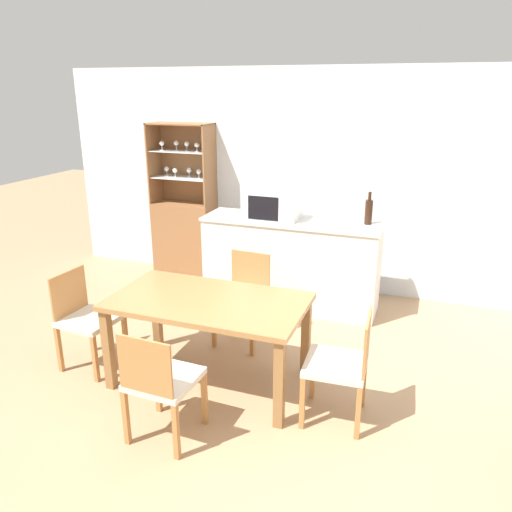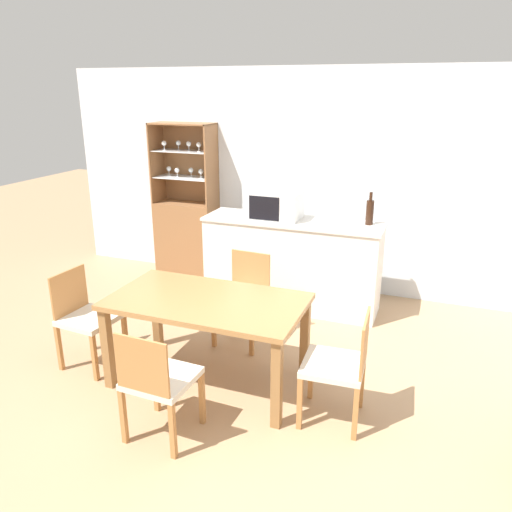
{
  "view_description": "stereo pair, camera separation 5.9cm",
  "coord_description": "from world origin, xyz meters",
  "px_view_note": "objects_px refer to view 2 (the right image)",
  "views": [
    {
      "loc": [
        1.17,
        -3.02,
        2.33
      ],
      "look_at": [
        -0.33,
        1.09,
        0.84
      ],
      "focal_mm": 35.0,
      "sensor_mm": 36.0,
      "label": 1
    },
    {
      "loc": [
        1.23,
        -3.0,
        2.33
      ],
      "look_at": [
        -0.33,
        1.09,
        0.84
      ],
      "focal_mm": 35.0,
      "sensor_mm": 36.0,
      "label": 2
    }
  ],
  "objects_px": {
    "dining_chair_head_near": "(158,381)",
    "display_cabinet": "(187,229)",
    "dining_chair_side_left_near": "(86,317)",
    "dining_chair_side_right_near": "(339,365)",
    "microwave": "(276,205)",
    "dining_chair_head_far": "(243,297)",
    "wine_bottle": "(370,212)",
    "dining_table": "(207,310)"
  },
  "relations": [
    {
      "from": "dining_chair_head_near",
      "to": "display_cabinet",
      "type": "bearing_deg",
      "value": 116.99
    },
    {
      "from": "dining_chair_side_left_near",
      "to": "dining_chair_head_near",
      "type": "height_order",
      "value": "same"
    },
    {
      "from": "dining_chair_head_near",
      "to": "dining_chair_side_right_near",
      "type": "xyz_separation_m",
      "value": [
        1.1,
        0.63,
        0.0
      ]
    },
    {
      "from": "dining_chair_head_near",
      "to": "microwave",
      "type": "xyz_separation_m",
      "value": [
        -0.0,
        2.47,
        0.68
      ]
    },
    {
      "from": "microwave",
      "to": "display_cabinet",
      "type": "bearing_deg",
      "value": 160.89
    },
    {
      "from": "dining_chair_head_far",
      "to": "wine_bottle",
      "type": "relative_size",
      "value": 2.5
    },
    {
      "from": "microwave",
      "to": "dining_chair_head_far",
      "type": "bearing_deg",
      "value": -89.64
    },
    {
      "from": "microwave",
      "to": "dining_table",
      "type": "bearing_deg",
      "value": -89.89
    },
    {
      "from": "display_cabinet",
      "to": "dining_chair_side_left_near",
      "type": "distance_m",
      "value": 2.33
    },
    {
      "from": "microwave",
      "to": "wine_bottle",
      "type": "bearing_deg",
      "value": 5.33
    },
    {
      "from": "display_cabinet",
      "to": "dining_chair_head_near",
      "type": "relative_size",
      "value": 2.27
    },
    {
      "from": "display_cabinet",
      "to": "dining_table",
      "type": "bearing_deg",
      "value": -58.14
    },
    {
      "from": "display_cabinet",
      "to": "dining_chair_side_left_near",
      "type": "height_order",
      "value": "display_cabinet"
    },
    {
      "from": "dining_chair_head_near",
      "to": "wine_bottle",
      "type": "xyz_separation_m",
      "value": [
        0.97,
        2.56,
        0.67
      ]
    },
    {
      "from": "dining_chair_head_near",
      "to": "dining_chair_side_right_near",
      "type": "height_order",
      "value": "same"
    },
    {
      "from": "dining_chair_side_right_near",
      "to": "wine_bottle",
      "type": "relative_size",
      "value": 2.5
    },
    {
      "from": "display_cabinet",
      "to": "dining_chair_side_left_near",
      "type": "bearing_deg",
      "value": -83.62
    },
    {
      "from": "dining_table",
      "to": "dining_chair_head_far",
      "type": "bearing_deg",
      "value": 89.79
    },
    {
      "from": "dining_table",
      "to": "dining_chair_head_far",
      "type": "distance_m",
      "value": 0.78
    },
    {
      "from": "dining_chair_side_left_near",
      "to": "dining_chair_head_far",
      "type": "height_order",
      "value": "same"
    },
    {
      "from": "display_cabinet",
      "to": "dining_chair_side_right_near",
      "type": "xyz_separation_m",
      "value": [
        2.46,
        -2.31,
        -0.15
      ]
    },
    {
      "from": "microwave",
      "to": "wine_bottle",
      "type": "distance_m",
      "value": 0.98
    },
    {
      "from": "display_cabinet",
      "to": "dining_chair_head_far",
      "type": "distance_m",
      "value": 1.98
    },
    {
      "from": "wine_bottle",
      "to": "dining_chair_head_far",
      "type": "bearing_deg",
      "value": -132.67
    },
    {
      "from": "wine_bottle",
      "to": "display_cabinet",
      "type": "bearing_deg",
      "value": 170.77
    },
    {
      "from": "dining_table",
      "to": "microwave",
      "type": "xyz_separation_m",
      "value": [
        -0.0,
        1.72,
        0.48
      ]
    },
    {
      "from": "display_cabinet",
      "to": "wine_bottle",
      "type": "relative_size",
      "value": 5.67
    },
    {
      "from": "dining_chair_head_near",
      "to": "dining_table",
      "type": "bearing_deg",
      "value": 92.11
    },
    {
      "from": "dining_table",
      "to": "dining_chair_head_near",
      "type": "bearing_deg",
      "value": -90.13
    },
    {
      "from": "dining_chair_head_far",
      "to": "dining_chair_side_right_near",
      "type": "xyz_separation_m",
      "value": [
        1.1,
        -0.88,
        0.0
      ]
    },
    {
      "from": "dining_chair_side_right_near",
      "to": "microwave",
      "type": "height_order",
      "value": "microwave"
    },
    {
      "from": "dining_chair_side_left_near",
      "to": "wine_bottle",
      "type": "distance_m",
      "value": 2.91
    },
    {
      "from": "dining_chair_side_left_near",
      "to": "microwave",
      "type": "distance_m",
      "value": 2.25
    },
    {
      "from": "display_cabinet",
      "to": "dining_chair_side_left_near",
      "type": "relative_size",
      "value": 2.27
    },
    {
      "from": "dining_chair_side_left_near",
      "to": "microwave",
      "type": "bearing_deg",
      "value": 153.6
    },
    {
      "from": "dining_chair_head_near",
      "to": "dining_chair_side_left_near",
      "type": "bearing_deg",
      "value": 152.38
    },
    {
      "from": "dining_chair_side_left_near",
      "to": "dining_chair_side_right_near",
      "type": "distance_m",
      "value": 2.2
    },
    {
      "from": "dining_chair_head_near",
      "to": "dining_chair_side_right_near",
      "type": "distance_m",
      "value": 1.27
    },
    {
      "from": "dining_chair_side_left_near",
      "to": "dining_chair_head_near",
      "type": "xyz_separation_m",
      "value": [
        1.1,
        -0.63,
        0.0
      ]
    },
    {
      "from": "dining_chair_side_left_near",
      "to": "dining_chair_head_far",
      "type": "bearing_deg",
      "value": 132.99
    },
    {
      "from": "display_cabinet",
      "to": "dining_chair_head_far",
      "type": "bearing_deg",
      "value": -46.41
    },
    {
      "from": "display_cabinet",
      "to": "dining_chair_head_far",
      "type": "relative_size",
      "value": 2.27
    }
  ]
}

